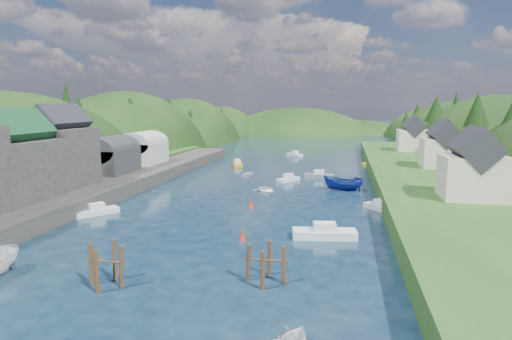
% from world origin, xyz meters
% --- Properties ---
extents(ground, '(600.00, 600.00, 0.00)m').
position_xyz_m(ground, '(0.00, 50.00, 0.00)').
color(ground, black).
rests_on(ground, ground).
extents(hillside_left, '(44.00, 245.56, 52.00)m').
position_xyz_m(hillside_left, '(-45.00, 75.00, -8.03)').
color(hillside_left, black).
rests_on(hillside_left, ground).
extents(hillside_right, '(36.00, 245.56, 48.00)m').
position_xyz_m(hillside_right, '(45.00, 75.00, -7.41)').
color(hillside_right, black).
rests_on(hillside_right, ground).
extents(far_hills, '(103.00, 68.00, 44.00)m').
position_xyz_m(far_hills, '(1.22, 174.01, -10.80)').
color(far_hills, black).
rests_on(far_hills, ground).
extents(hill_trees, '(91.80, 153.36, 12.28)m').
position_xyz_m(hill_trees, '(-0.41, 65.45, 11.06)').
color(hill_trees, black).
rests_on(hill_trees, ground).
extents(quay_left, '(12.00, 110.00, 2.00)m').
position_xyz_m(quay_left, '(-24.00, 20.00, 1.00)').
color(quay_left, '#2D2B28').
rests_on(quay_left, ground).
extents(terrace_left_grass, '(12.00, 110.00, 2.50)m').
position_xyz_m(terrace_left_grass, '(-31.00, 20.00, 1.25)').
color(terrace_left_grass, '#234719').
rests_on(terrace_left_grass, ground).
extents(boat_sheds, '(7.00, 21.00, 7.50)m').
position_xyz_m(boat_sheds, '(-26.00, 39.00, 5.27)').
color(boat_sheds, '#2D2D30').
rests_on(boat_sheds, quay_left).
extents(terrace_right, '(16.00, 120.00, 2.40)m').
position_xyz_m(terrace_right, '(25.00, 40.00, 1.20)').
color(terrace_right, '#234719').
rests_on(terrace_right, ground).
extents(right_bank_cottages, '(9.00, 59.24, 8.41)m').
position_xyz_m(right_bank_cottages, '(28.00, 48.33, 5.84)').
color(right_bank_cottages, beige).
rests_on(right_bank_cottages, terrace_right).
extents(piling_cluster_near, '(2.91, 2.74, 3.74)m').
position_xyz_m(piling_cluster_near, '(-4.55, -3.99, 1.30)').
color(piling_cluster_near, '#382314').
rests_on(piling_cluster_near, ground).
extents(piling_cluster_far, '(3.25, 3.03, 3.47)m').
position_xyz_m(piling_cluster_far, '(6.79, -0.90, 1.17)').
color(piling_cluster_far, '#382314').
rests_on(piling_cluster_far, ground).
extents(channel_buoy_near, '(0.70, 0.70, 1.10)m').
position_xyz_m(channel_buoy_near, '(2.71, 8.43, 0.48)').
color(channel_buoy_near, red).
rests_on(channel_buoy_near, ground).
extents(channel_buoy_far, '(0.70, 0.70, 1.10)m').
position_xyz_m(channel_buoy_far, '(0.61, 21.99, 0.48)').
color(channel_buoy_far, red).
rests_on(channel_buoy_far, ground).
extents(moored_boats, '(38.45, 93.92, 2.37)m').
position_xyz_m(moored_boats, '(1.94, 22.30, 0.72)').
color(moored_boats, silver).
rests_on(moored_boats, ground).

